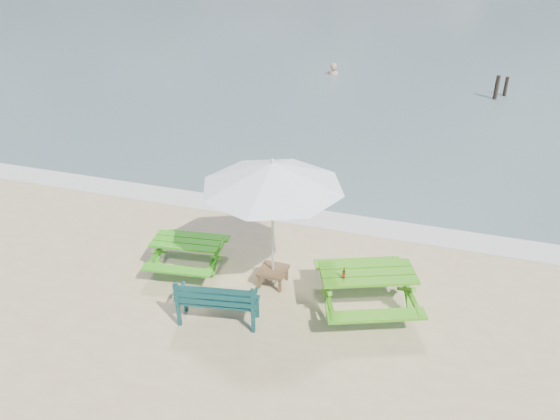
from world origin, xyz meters
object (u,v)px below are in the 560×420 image
(beer_bottle, at_px, (344,274))
(patio_umbrella, at_px, (272,175))
(picnic_table_right, at_px, (366,291))
(picnic_table_left, at_px, (188,255))
(park_bench, at_px, (218,309))
(side_table, at_px, (273,276))
(swimmer, at_px, (333,83))

(beer_bottle, bearing_deg, patio_umbrella, 160.68)
(picnic_table_right, bearing_deg, beer_bottle, -141.30)
(picnic_table_left, height_order, park_bench, park_bench)
(picnic_table_left, xyz_separation_m, beer_bottle, (3.47, -0.55, 0.59))
(picnic_table_left, height_order, side_table, picnic_table_left)
(picnic_table_right, bearing_deg, patio_umbrella, 173.52)
(side_table, bearing_deg, swimmer, 98.22)
(park_bench, xyz_separation_m, patio_umbrella, (0.61, 1.42, 2.21))
(picnic_table_left, bearing_deg, park_bench, -47.46)
(picnic_table_left, distance_m, park_bench, 1.93)
(beer_bottle, bearing_deg, side_table, 160.68)
(picnic_table_right, xyz_separation_m, side_table, (-1.95, 0.22, -0.22))
(swimmer, bearing_deg, patio_umbrella, -81.78)
(park_bench, height_order, patio_umbrella, patio_umbrella)
(picnic_table_left, bearing_deg, beer_bottle, -9.01)
(patio_umbrella, bearing_deg, beer_bottle, -19.32)
(picnic_table_right, distance_m, park_bench, 2.83)
(park_bench, bearing_deg, beer_bottle, 22.02)
(side_table, xyz_separation_m, patio_umbrella, (0.00, 0.00, 2.30))
(patio_umbrella, distance_m, swimmer, 17.15)
(side_table, distance_m, patio_umbrella, 2.30)
(picnic_table_right, bearing_deg, picnic_table_left, 176.62)
(side_table, height_order, patio_umbrella, patio_umbrella)
(park_bench, bearing_deg, picnic_table_right, 25.01)
(beer_bottle, bearing_deg, picnic_table_right, 38.70)
(park_bench, distance_m, side_table, 1.55)
(side_table, bearing_deg, picnic_table_left, 179.80)
(patio_umbrella, xyz_separation_m, swimmer, (-2.42, 16.73, -2.89))
(picnic_table_right, xyz_separation_m, park_bench, (-2.56, -1.19, -0.12))
(patio_umbrella, height_order, beer_bottle, patio_umbrella)
(picnic_table_right, relative_size, swimmer, 1.31)
(patio_umbrella, bearing_deg, side_table, 180.00)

